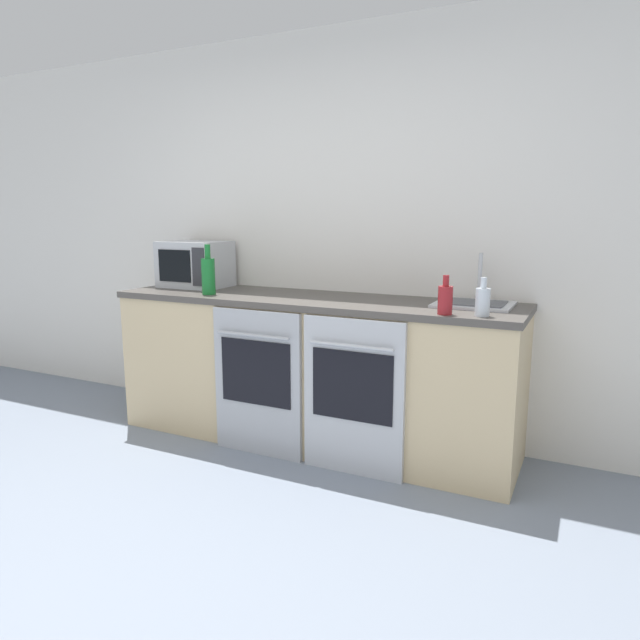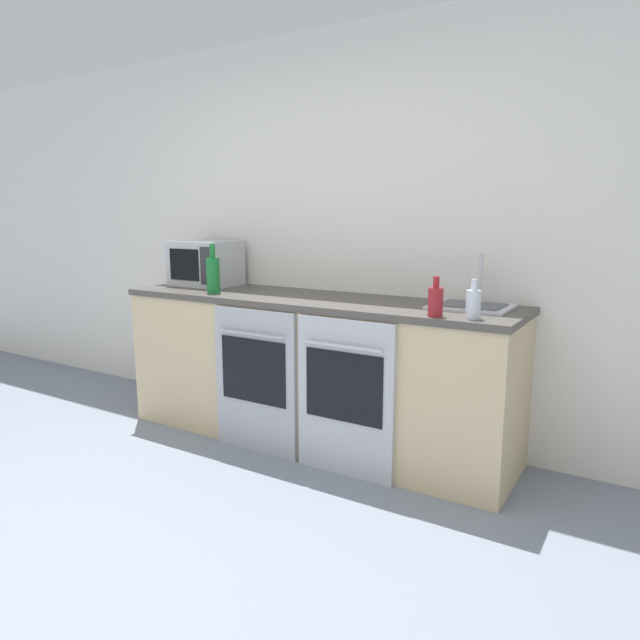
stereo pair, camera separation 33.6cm
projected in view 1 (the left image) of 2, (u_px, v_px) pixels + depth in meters
ground_plane at (91, 610)px, 2.10m from camera, size 16.00×16.00×0.00m
wall_back at (336, 236)px, 3.78m from camera, size 10.00×0.06×2.60m
counter_back at (312, 370)px, 3.62m from camera, size 2.57×0.67×0.93m
oven_left at (257, 382)px, 3.40m from camera, size 0.59×0.06×0.89m
oven_right at (353, 396)px, 3.14m from camera, size 0.59×0.06×0.89m
microwave at (195, 264)px, 4.02m from camera, size 0.45×0.35×0.32m
bottle_red at (445, 299)px, 2.90m from camera, size 0.08×0.08×0.20m
bottle_green at (208, 275)px, 3.63m from camera, size 0.09×0.09×0.32m
bottle_clear at (483, 301)px, 2.85m from camera, size 0.07×0.07×0.20m
sink at (474, 303)px, 3.20m from camera, size 0.42×0.36×0.29m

